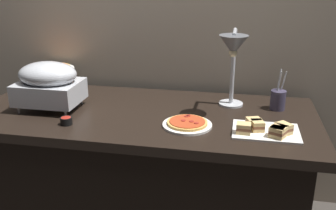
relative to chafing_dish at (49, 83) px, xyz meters
name	(u,v)px	position (x,y,z in m)	size (l,w,h in m)	color
back_wall	(161,20)	(0.53, 0.55, 0.29)	(4.40, 0.04, 2.40)	tan
buffet_table	(145,171)	(0.53, 0.05, -0.53)	(1.90, 0.84, 0.76)	black
chafing_dish	(49,83)	(0.00, 0.00, 0.00)	(0.35, 0.27, 0.27)	#B7BABF
heat_lamp	(233,52)	(1.00, 0.10, 0.19)	(0.15, 0.34, 0.45)	#B7BABF
pizza_plate_front	(187,124)	(0.80, -0.10, -0.14)	(0.25, 0.25, 0.03)	white
pizza_plate_center	(51,71)	(-0.16, 0.34, -0.03)	(0.29, 0.29, 0.16)	#595B60
sandwich_platter	(266,129)	(1.19, -0.13, -0.13)	(0.32, 0.23, 0.06)	white
sauce_cup_near	(66,121)	(0.19, -0.20, -0.13)	(0.06, 0.06, 0.04)	black
utensil_holder	(278,99)	(1.26, 0.23, -0.09)	(0.08, 0.08, 0.23)	#383347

